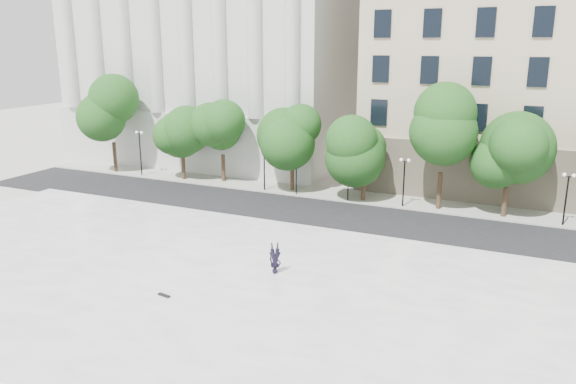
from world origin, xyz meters
name	(u,v)px	position (x,y,z in m)	size (l,w,h in m)	color
ground	(155,308)	(0.00, 0.00, 0.00)	(160.00, 160.00, 0.00)	beige
plaza	(189,281)	(0.00, 3.00, 0.23)	(44.00, 22.00, 0.45)	white
street	(298,212)	(0.00, 18.00, 0.01)	(60.00, 8.00, 0.02)	black
far_sidewalk	(325,193)	(0.00, 24.00, 0.06)	(60.00, 4.00, 0.12)	#B6B3A8
building_west	(235,42)	(-17.00, 38.57, 12.89)	(31.50, 27.65, 25.60)	beige
traffic_light_west	(296,155)	(-2.03, 22.30, 3.63)	(0.36, 1.59, 4.14)	black
traffic_light_east	(349,159)	(2.65, 22.30, 3.66)	(0.59, 1.69, 4.17)	black
person_lying	(275,269)	(4.07, 5.48, 0.69)	(0.65, 0.43, 1.78)	black
skateboard	(164,295)	(0.20, 0.54, 0.49)	(0.75, 0.19, 0.08)	black
street_trees	(335,140)	(1.10, 23.28, 4.96)	(48.28, 5.42, 7.97)	#382619
lamp_posts	(320,164)	(0.05, 22.60, 2.90)	(38.54, 0.28, 4.52)	black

